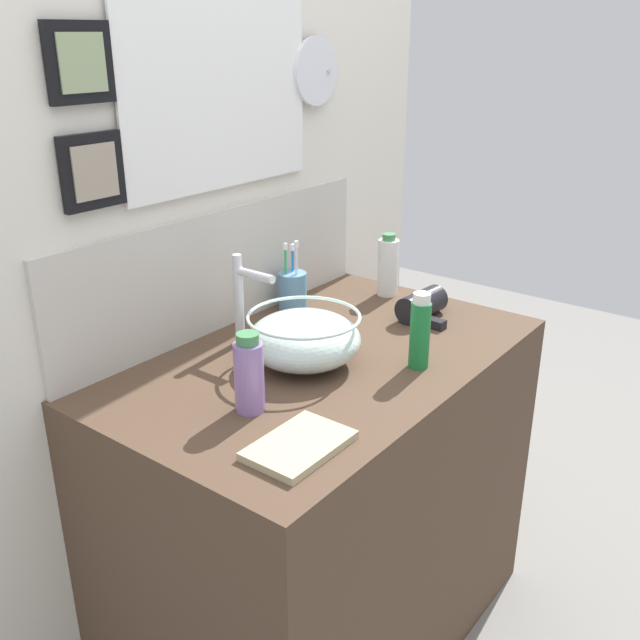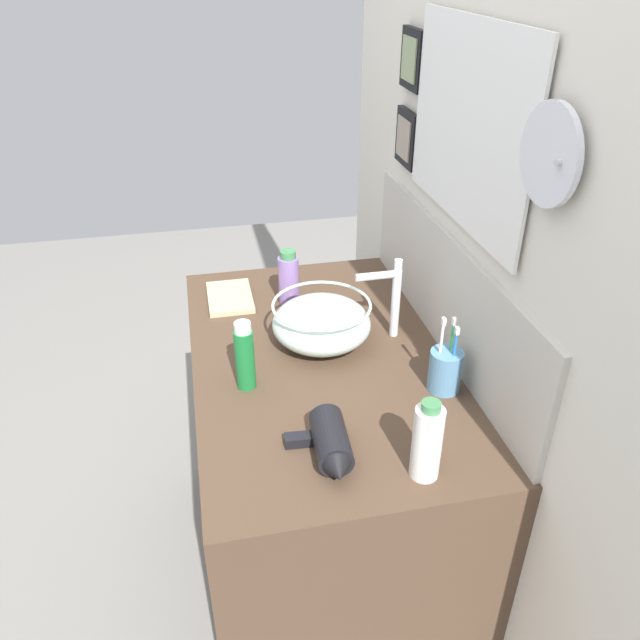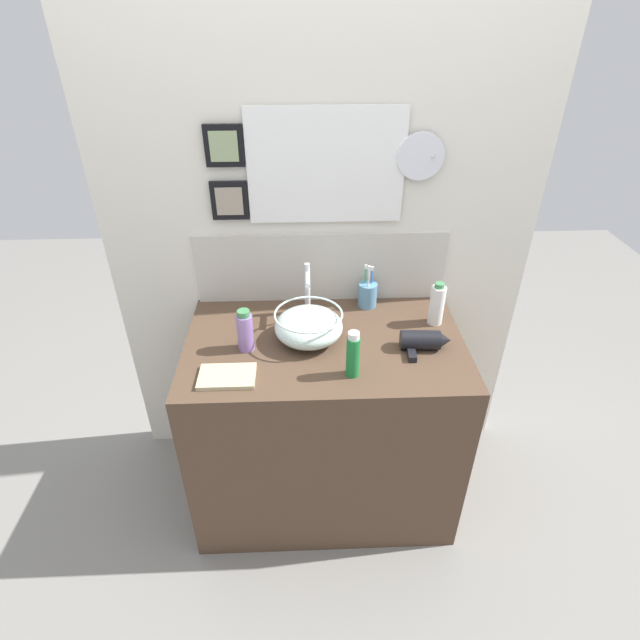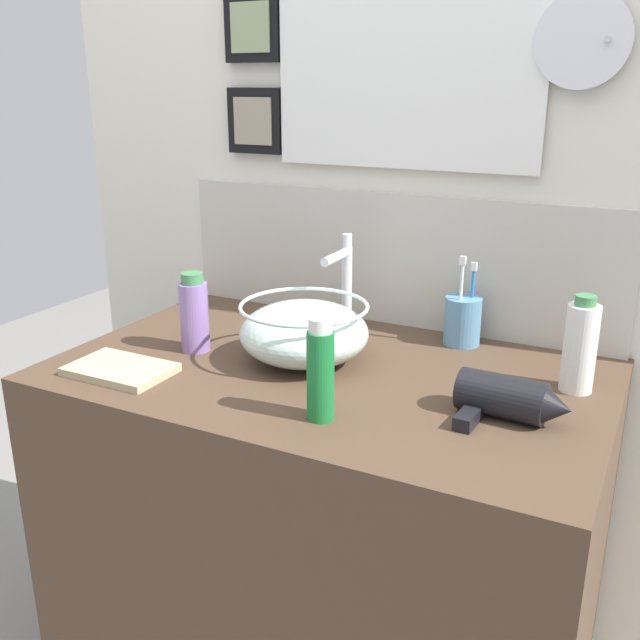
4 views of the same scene
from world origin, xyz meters
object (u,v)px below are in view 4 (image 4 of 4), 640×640
(faucet, at_px, (344,278))
(shampoo_bottle, at_px, (580,347))
(hand_towel, at_px, (120,370))
(soap_dispenser, at_px, (194,314))
(hair_drier, at_px, (509,399))
(toothbrush_cup, at_px, (462,320))
(spray_bottle, at_px, (320,371))
(glass_bowl_sink, at_px, (304,332))

(faucet, xyz_separation_m, shampoo_bottle, (0.52, -0.09, -0.05))
(shampoo_bottle, distance_m, hand_towel, 0.88)
(shampoo_bottle, height_order, soap_dispenser, shampoo_bottle)
(faucet, bearing_deg, hair_drier, -31.17)
(toothbrush_cup, bearing_deg, hair_drier, -61.32)
(soap_dispenser, xyz_separation_m, spray_bottle, (0.39, -0.17, 0.01))
(glass_bowl_sink, distance_m, hand_towel, 0.37)
(hair_drier, xyz_separation_m, toothbrush_cup, (-0.18, 0.32, 0.02))
(shampoo_bottle, bearing_deg, soap_dispenser, -168.79)
(hand_towel, bearing_deg, toothbrush_cup, 40.44)
(spray_bottle, bearing_deg, glass_bowl_sink, 124.22)
(faucet, height_order, toothbrush_cup, faucet)
(glass_bowl_sink, height_order, soap_dispenser, soap_dispenser)
(glass_bowl_sink, bearing_deg, faucet, 90.00)
(toothbrush_cup, height_order, hand_towel, toothbrush_cup)
(hand_towel, bearing_deg, shampoo_bottle, 21.74)
(glass_bowl_sink, height_order, hair_drier, glass_bowl_sink)
(shampoo_bottle, bearing_deg, glass_bowl_sink, -168.93)
(toothbrush_cup, distance_m, soap_dispenser, 0.58)
(toothbrush_cup, bearing_deg, hand_towel, -139.56)
(glass_bowl_sink, relative_size, toothbrush_cup, 1.32)
(glass_bowl_sink, xyz_separation_m, soap_dispenser, (-0.24, -0.05, 0.02))
(hair_drier, height_order, shampoo_bottle, shampoo_bottle)
(glass_bowl_sink, relative_size, hair_drier, 1.36)
(hair_drier, distance_m, soap_dispenser, 0.67)
(glass_bowl_sink, height_order, spray_bottle, spray_bottle)
(spray_bottle, distance_m, hand_towel, 0.45)
(spray_bottle, bearing_deg, toothbrush_cup, 76.82)
(spray_bottle, bearing_deg, hair_drier, 26.93)
(soap_dispenser, bearing_deg, spray_bottle, -23.82)
(glass_bowl_sink, distance_m, spray_bottle, 0.27)
(hand_towel, bearing_deg, faucet, 54.52)
(faucet, relative_size, toothbrush_cup, 1.14)
(glass_bowl_sink, relative_size, shampoo_bottle, 1.43)
(soap_dispenser, bearing_deg, hair_drier, -2.20)
(glass_bowl_sink, bearing_deg, shampoo_bottle, 11.07)
(glass_bowl_sink, height_order, faucet, faucet)
(glass_bowl_sink, height_order, shampoo_bottle, shampoo_bottle)
(spray_bottle, xyz_separation_m, hand_towel, (-0.44, -0.00, -0.08))
(hand_towel, bearing_deg, soap_dispenser, 72.47)
(hair_drier, bearing_deg, shampoo_bottle, 64.19)
(faucet, bearing_deg, glass_bowl_sink, -90.00)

